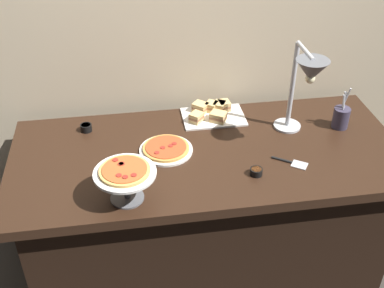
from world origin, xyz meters
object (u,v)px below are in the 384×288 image
(pizza_plate_center, at_px, (125,175))
(sandwich_platter, at_px, (212,113))
(pizza_plate_front, at_px, (166,149))
(sauce_cup_near, at_px, (86,127))
(heat_lamp, at_px, (307,77))
(sauce_cup_far, at_px, (256,171))
(serving_spatula, at_px, (291,162))
(utensil_holder, at_px, (341,117))

(pizza_plate_center, bearing_deg, sandwich_platter, 51.21)
(pizza_plate_front, height_order, pizza_plate_center, pizza_plate_center)
(pizza_plate_center, xyz_separation_m, sauce_cup_near, (-0.18, 0.56, -0.11))
(heat_lamp, height_order, pizza_plate_front, heat_lamp)
(sauce_cup_near, height_order, sauce_cup_far, sauce_cup_near)
(pizza_plate_center, distance_m, serving_spatula, 0.79)
(heat_lamp, distance_m, utensil_holder, 0.43)
(pizza_plate_center, distance_m, sandwich_platter, 0.78)
(heat_lamp, xyz_separation_m, serving_spatula, (-0.08, -0.15, -0.37))
(sauce_cup_far, relative_size, serving_spatula, 0.36)
(heat_lamp, height_order, serving_spatula, heat_lamp)
(pizza_plate_center, relative_size, serving_spatula, 1.64)
(heat_lamp, relative_size, utensil_holder, 2.12)
(pizza_plate_front, height_order, serving_spatula, pizza_plate_front)
(heat_lamp, relative_size, pizza_plate_center, 1.83)
(sandwich_platter, bearing_deg, pizza_plate_center, -128.79)
(pizza_plate_center, height_order, serving_spatula, pizza_plate_center)
(sauce_cup_near, xyz_separation_m, utensil_holder, (1.30, -0.16, 0.04))
(heat_lamp, relative_size, pizza_plate_front, 1.85)
(pizza_plate_front, bearing_deg, sauce_cup_far, -32.37)
(pizza_plate_front, relative_size, sauce_cup_far, 4.51)
(sauce_cup_far, bearing_deg, pizza_plate_front, 147.63)
(heat_lamp, height_order, sauce_cup_near, heat_lamp)
(pizza_plate_front, bearing_deg, pizza_plate_center, -122.30)
(sauce_cup_near, bearing_deg, heat_lamp, -15.17)
(sandwich_platter, distance_m, sauce_cup_far, 0.53)
(sandwich_platter, distance_m, utensil_holder, 0.67)
(pizza_plate_front, relative_size, pizza_plate_center, 0.99)
(utensil_holder, height_order, serving_spatula, utensil_holder)
(heat_lamp, xyz_separation_m, sandwich_platter, (-0.37, 0.32, -0.34))
(pizza_plate_center, bearing_deg, sauce_cup_far, 7.27)
(sandwich_platter, xyz_separation_m, utensil_holder, (0.63, -0.20, 0.03))
(sauce_cup_near, distance_m, serving_spatula, 1.04)
(sandwich_platter, distance_m, sauce_cup_near, 0.67)
(sauce_cup_far, bearing_deg, serving_spatula, 17.78)
(pizza_plate_front, distance_m, sauce_cup_near, 0.46)
(sandwich_platter, relative_size, serving_spatula, 2.07)
(heat_lamp, xyz_separation_m, sauce_cup_far, (-0.26, -0.21, -0.35))
(heat_lamp, distance_m, pizza_plate_center, 0.92)
(heat_lamp, height_order, pizza_plate_center, heat_lamp)
(heat_lamp, distance_m, pizza_plate_front, 0.74)
(heat_lamp, distance_m, serving_spatula, 0.40)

